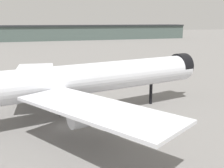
# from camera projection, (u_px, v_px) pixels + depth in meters

# --- Properties ---
(ground) EXTENTS (900.00, 900.00, 0.00)m
(ground) POSITION_uv_depth(u_px,v_px,m) (66.00, 127.00, 47.35)
(ground) COLOR slate
(airliner_near_gate) EXTENTS (59.91, 53.71, 16.40)m
(airliner_near_gate) POSITION_uv_depth(u_px,v_px,m) (76.00, 81.00, 49.99)
(airliner_near_gate) COLOR silver
(airliner_near_gate) RESTS_ON ground
(terminal_building) EXTENTS (259.99, 31.50, 24.00)m
(terminal_building) POSITION_uv_depth(u_px,v_px,m) (54.00, 33.00, 253.87)
(terminal_building) COLOR #475651
(terminal_building) RESTS_ON ground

